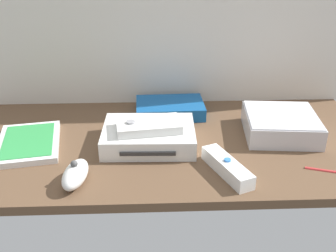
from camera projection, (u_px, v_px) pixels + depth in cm
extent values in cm
cube|color=brown|center=(168.00, 145.00, 96.19)|extent=(100.00, 48.00, 2.00)
cube|color=white|center=(149.00, 136.00, 93.41)|extent=(21.44, 16.59, 4.40)
cube|color=#2D2D2D|center=(148.00, 154.00, 86.06)|extent=(12.01, 0.94, 0.80)
cube|color=silver|center=(281.00, 125.00, 97.93)|extent=(18.50, 18.50, 5.00)
cube|color=silver|center=(282.00, 115.00, 96.76)|extent=(17.76, 17.76, 0.30)
cube|color=white|center=(29.00, 143.00, 93.36)|extent=(16.63, 21.04, 1.40)
cube|color=green|center=(28.00, 140.00, 93.01)|extent=(13.77, 18.00, 0.16)
cube|color=#145193|center=(170.00, 108.00, 108.89)|extent=(18.36, 12.55, 3.40)
cube|color=#19D833|center=(172.00, 118.00, 103.35)|extent=(8.01, 0.65, 0.60)
cube|color=white|center=(227.00, 167.00, 82.59)|extent=(9.02, 15.05, 3.00)
cylinder|color=#387FDB|center=(228.00, 160.00, 81.83)|extent=(1.40, 1.40, 0.40)
ellipsoid|color=white|center=(75.00, 174.00, 79.25)|extent=(5.84, 10.54, 4.00)
sphere|color=#4C4C4C|center=(74.00, 164.00, 78.19)|extent=(1.40, 1.40, 1.40)
cube|color=white|center=(149.00, 126.00, 91.01)|extent=(15.32, 9.80, 2.00)
cylinder|color=#99999E|center=(131.00, 122.00, 89.87)|extent=(2.24, 2.24, 0.40)
cylinder|color=red|center=(328.00, 170.00, 83.73)|extent=(8.75, 3.54, 0.70)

